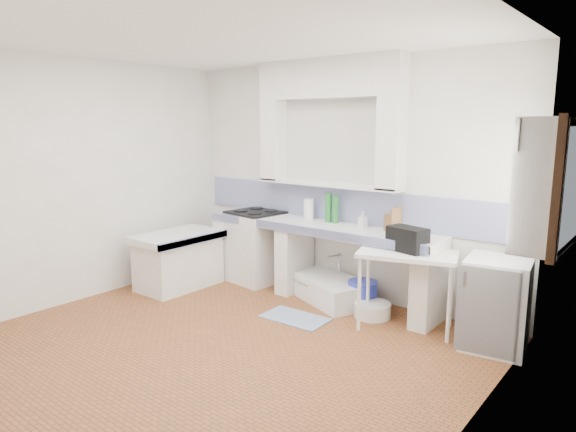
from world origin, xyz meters
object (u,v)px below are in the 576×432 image
Objects in this scene: fridge at (496,304)px; side_table at (406,291)px; stove at (256,247)px; sink at (329,290)px.

side_table is at bearing 178.17° from fridge.
stove is 1.07× the size of fridge.
fridge is at bearing 3.34° from stove.
stove is 1.23m from sink.
side_table is at bearing -0.10° from stove.
stove is at bearing 169.02° from fridge.
side_table is at bearing 10.86° from sink.
side_table reaches higher than sink.
stove is 3.12m from fridge.
stove is 0.87× the size of sink.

